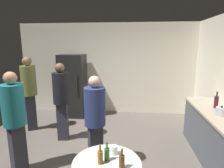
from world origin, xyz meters
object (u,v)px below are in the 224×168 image
at_px(person_in_olive_shirt, 29,88).
at_px(beer_bottle_brown, 122,161).
at_px(refrigerator, 73,86).
at_px(beer_bottle_green, 107,154).
at_px(person_in_black_shirt, 61,96).
at_px(beer_bottle_amber, 100,157).
at_px(plastic_cup_white, 114,150).
at_px(person_in_teal_shirt, 14,115).
at_px(person_in_navy_shirt, 95,116).
at_px(kettle, 221,112).
at_px(wine_bottle_on_counter, 216,102).

bearing_deg(person_in_olive_shirt, beer_bottle_brown, 18.31).
xyz_separation_m(refrigerator, beer_bottle_green, (1.41, -3.23, -0.08)).
distance_m(beer_bottle_brown, person_in_black_shirt, 2.35).
xyz_separation_m(beer_bottle_amber, person_in_olive_shirt, (-2.08, 2.23, 0.24)).
bearing_deg(refrigerator, plastic_cup_white, -64.32).
bearing_deg(person_in_teal_shirt, person_in_navy_shirt, 42.35).
bearing_deg(plastic_cup_white, person_in_black_shirt, 128.22).
height_order(beer_bottle_brown, plastic_cup_white, beer_bottle_brown).
bearing_deg(person_in_black_shirt, kettle, 70.10).
distance_m(person_in_teal_shirt, person_in_navy_shirt, 1.26).
relative_size(person_in_teal_shirt, person_in_black_shirt, 0.98).
bearing_deg(beer_bottle_amber, wine_bottle_on_counter, 40.63).
relative_size(kettle, beer_bottle_brown, 1.06).
distance_m(kettle, beer_bottle_amber, 2.22).
bearing_deg(person_in_olive_shirt, person_in_teal_shirt, -5.55).
bearing_deg(plastic_cup_white, beer_bottle_brown, -67.90).
distance_m(beer_bottle_amber, person_in_navy_shirt, 0.96).
xyz_separation_m(kettle, wine_bottle_on_counter, (0.09, 0.42, 0.05)).
bearing_deg(person_in_teal_shirt, plastic_cup_white, 14.98).
height_order(beer_bottle_green, plastic_cup_white, beer_bottle_green).
xyz_separation_m(kettle, person_in_navy_shirt, (-2.08, -0.31, -0.04)).
distance_m(person_in_teal_shirt, person_in_black_shirt, 1.17).
bearing_deg(plastic_cup_white, refrigerator, 115.68).
distance_m(wine_bottle_on_counter, person_in_olive_shirt, 4.05).
bearing_deg(person_in_black_shirt, beer_bottle_amber, 23.33).
bearing_deg(beer_bottle_green, plastic_cup_white, 61.04).
relative_size(refrigerator, person_in_olive_shirt, 1.00).
height_order(beer_bottle_amber, person_in_teal_shirt, person_in_teal_shirt).
bearing_deg(refrigerator, kettle, -32.89).
bearing_deg(beer_bottle_green, person_in_olive_shirt, 134.77).
height_order(person_in_teal_shirt, person_in_black_shirt, person_in_black_shirt).
distance_m(refrigerator, beer_bottle_brown, 3.71).
bearing_deg(wine_bottle_on_counter, person_in_black_shirt, 176.69).
bearing_deg(person_in_black_shirt, beer_bottle_green, 25.80).
bearing_deg(person_in_black_shirt, person_in_olive_shirt, -121.65).
bearing_deg(person_in_teal_shirt, kettle, 41.47).
relative_size(refrigerator, person_in_teal_shirt, 1.08).
relative_size(beer_bottle_amber, plastic_cup_white, 2.09).
relative_size(refrigerator, beer_bottle_brown, 7.83).
height_order(beer_bottle_brown, person_in_navy_shirt, person_in_navy_shirt).
distance_m(person_in_black_shirt, person_in_navy_shirt, 1.28).
relative_size(kettle, beer_bottle_green, 1.06).
height_order(refrigerator, person_in_black_shirt, refrigerator).
bearing_deg(plastic_cup_white, kettle, 31.40).
xyz_separation_m(plastic_cup_white, person_in_teal_shirt, (-1.62, 0.51, 0.19)).
bearing_deg(beer_bottle_amber, beer_bottle_brown, -13.18).
distance_m(beer_bottle_green, plastic_cup_white, 0.16).
xyz_separation_m(person_in_olive_shirt, person_in_black_shirt, (0.94, -0.40, -0.06)).
bearing_deg(plastic_cup_white, beer_bottle_amber, -125.26).
height_order(kettle, person_in_teal_shirt, person_in_teal_shirt).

